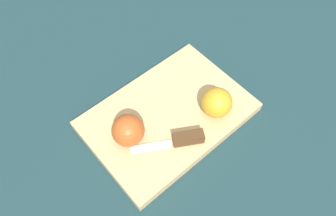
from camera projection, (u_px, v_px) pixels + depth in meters
ground_plane at (168, 119)px, 0.72m from camera, size 4.00×4.00×0.00m
cutting_board at (168, 116)px, 0.71m from camera, size 0.37×0.29×0.02m
apple_half_left at (217, 102)px, 0.67m from camera, size 0.06×0.06×0.06m
apple_half_right at (128, 130)px, 0.64m from camera, size 0.07×0.07×0.07m
knife at (183, 139)px, 0.65m from camera, size 0.14×0.07×0.02m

